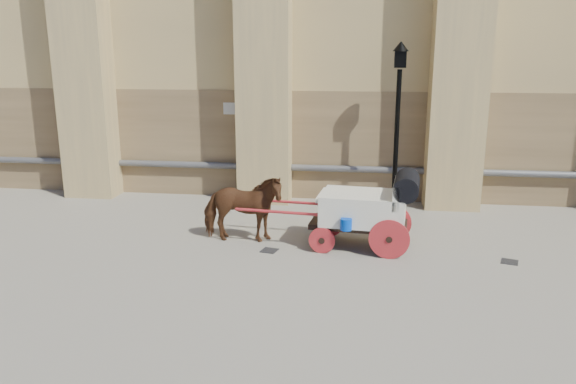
# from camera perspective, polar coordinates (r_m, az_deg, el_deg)

# --- Properties ---
(ground) EXTENTS (90.00, 90.00, 0.00)m
(ground) POSITION_cam_1_polar(r_m,az_deg,el_deg) (12.10, -0.50, -5.50)
(ground) COLOR gray
(ground) RESTS_ON ground
(horse) EXTENTS (1.82, 0.88, 1.51)m
(horse) POSITION_cam_1_polar(r_m,az_deg,el_deg) (12.18, -4.67, -1.68)
(horse) COLOR brown
(horse) RESTS_ON ground
(carriage) EXTENTS (3.89, 1.45, 1.67)m
(carriage) POSITION_cam_1_polar(r_m,az_deg,el_deg) (11.86, 8.28, -1.50)
(carriage) COLOR black
(carriage) RESTS_ON ground
(street_lamp) EXTENTS (0.40, 0.40, 4.28)m
(street_lamp) POSITION_cam_1_polar(r_m,az_deg,el_deg) (14.49, 11.03, 6.91)
(street_lamp) COLOR black
(street_lamp) RESTS_ON ground
(drain_grate_near) EXTENTS (0.39, 0.39, 0.01)m
(drain_grate_near) POSITION_cam_1_polar(r_m,az_deg,el_deg) (11.82, -1.91, -5.96)
(drain_grate_near) COLOR black
(drain_grate_near) RESTS_ON ground
(drain_grate_far) EXTENTS (0.40, 0.40, 0.01)m
(drain_grate_far) POSITION_cam_1_polar(r_m,az_deg,el_deg) (12.05, 21.59, -6.61)
(drain_grate_far) COLOR black
(drain_grate_far) RESTS_ON ground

